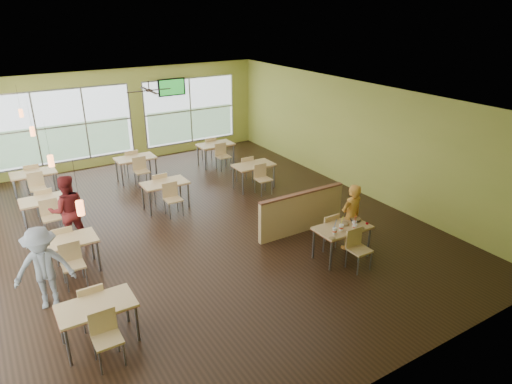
% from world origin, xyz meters
% --- Properties ---
extents(room, '(12.00, 12.04, 3.20)m').
position_xyz_m(room, '(0.00, 0.00, 1.60)').
color(room, black).
rests_on(room, ground).
extents(window_bays, '(9.24, 10.24, 2.38)m').
position_xyz_m(window_bays, '(-2.65, 3.08, 1.48)').
color(window_bays, white).
rests_on(window_bays, room).
extents(main_table, '(1.22, 1.52, 0.87)m').
position_xyz_m(main_table, '(2.00, -3.00, 0.63)').
color(main_table, tan).
rests_on(main_table, floor).
extents(half_wall_divider, '(2.40, 0.14, 1.04)m').
position_xyz_m(half_wall_divider, '(2.00, -1.55, 0.52)').
color(half_wall_divider, tan).
rests_on(half_wall_divider, floor).
extents(dining_tables, '(6.92, 8.72, 0.87)m').
position_xyz_m(dining_tables, '(-1.05, 1.71, 0.63)').
color(dining_tables, tan).
rests_on(dining_tables, floor).
extents(pendant_lights, '(0.11, 7.31, 0.86)m').
position_xyz_m(pendant_lights, '(-3.20, 0.68, 2.45)').
color(pendant_lights, '#2D2119').
rests_on(pendant_lights, ceiling).
extents(ceiling_fan, '(1.25, 1.25, 0.29)m').
position_xyz_m(ceiling_fan, '(-0.00, 3.00, 2.95)').
color(ceiling_fan, '#2D2119').
rests_on(ceiling_fan, ceiling).
extents(tv_backwall, '(1.00, 0.07, 0.60)m').
position_xyz_m(tv_backwall, '(1.80, 5.90, 2.45)').
color(tv_backwall, black).
rests_on(tv_backwall, wall_back).
extents(man_plaid, '(0.58, 0.39, 1.55)m').
position_xyz_m(man_plaid, '(2.45, -2.77, 0.78)').
color(man_plaid, '#CD5C16').
rests_on(man_plaid, floor).
extents(patron_maroon, '(0.88, 0.71, 1.68)m').
position_xyz_m(patron_maroon, '(-2.90, 0.78, 0.84)').
color(patron_maroon, maroon).
rests_on(patron_maroon, floor).
extents(patron_grey, '(1.15, 0.83, 1.61)m').
position_xyz_m(patron_grey, '(-3.75, -1.49, 0.81)').
color(patron_grey, slate).
rests_on(patron_grey, floor).
extents(cup_blue, '(0.10, 0.10, 0.37)m').
position_xyz_m(cup_blue, '(1.64, -3.16, 0.82)').
color(cup_blue, white).
rests_on(cup_blue, main_table).
extents(cup_yellow, '(0.10, 0.10, 0.37)m').
position_xyz_m(cup_yellow, '(1.86, -3.11, 0.82)').
color(cup_yellow, white).
rests_on(cup_yellow, main_table).
extents(cup_red_near, '(0.10, 0.10, 0.35)m').
position_xyz_m(cup_red_near, '(2.12, -3.24, 0.82)').
color(cup_red_near, white).
rests_on(cup_red_near, main_table).
extents(cup_red_far, '(0.09, 0.09, 0.34)m').
position_xyz_m(cup_red_far, '(2.21, -3.12, 0.82)').
color(cup_red_far, white).
rests_on(cup_red_far, main_table).
extents(food_basket, '(0.25, 0.25, 0.06)m').
position_xyz_m(food_basket, '(2.44, -2.92, 0.78)').
color(food_basket, black).
rests_on(food_basket, main_table).
extents(ketchup_cup, '(0.06, 0.06, 0.03)m').
position_xyz_m(ketchup_cup, '(2.55, -3.17, 0.76)').
color(ketchup_cup, '#B50010').
rests_on(ketchup_cup, main_table).
extents(wrapper_left, '(0.17, 0.16, 0.04)m').
position_xyz_m(wrapper_left, '(1.45, -3.30, 0.77)').
color(wrapper_left, '#987649').
rests_on(wrapper_left, main_table).
extents(wrapper_mid, '(0.25, 0.23, 0.06)m').
position_xyz_m(wrapper_mid, '(2.10, -2.94, 0.78)').
color(wrapper_mid, '#987649').
rests_on(wrapper_mid, main_table).
extents(wrapper_right, '(0.18, 0.17, 0.04)m').
position_xyz_m(wrapper_right, '(2.28, -3.27, 0.77)').
color(wrapper_right, '#987649').
rests_on(wrapper_right, main_table).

